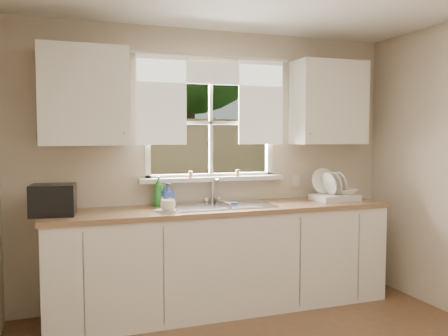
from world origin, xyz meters
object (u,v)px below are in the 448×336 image
object	(u,v)px
dish_rack	(334,193)
cup	(168,206)
soap_bottle_a	(159,191)
black_appliance	(53,200)

from	to	relation	value
dish_rack	cup	size ratio (longest dim) A/B	3.32
soap_bottle_a	black_appliance	size ratio (longest dim) A/B	0.81
cup	dish_rack	bearing A→B (deg)	3.53
cup	black_appliance	distance (m)	0.89
dish_rack	cup	xyz separation A→B (m)	(-1.67, -0.16, -0.02)
dish_rack	black_appliance	size ratio (longest dim) A/B	1.25
black_appliance	cup	bearing A→B (deg)	-1.35
cup	soap_bottle_a	bearing A→B (deg)	88.67
dish_rack	soap_bottle_a	bearing A→B (deg)	174.29
dish_rack	black_appliance	xyz separation A→B (m)	(-2.55, -0.03, 0.05)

